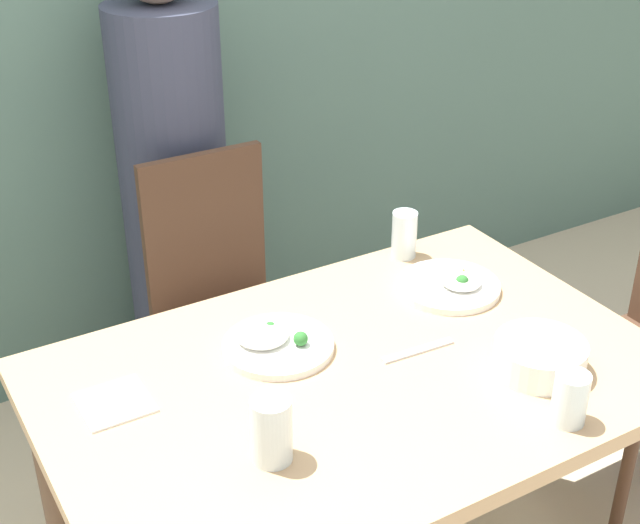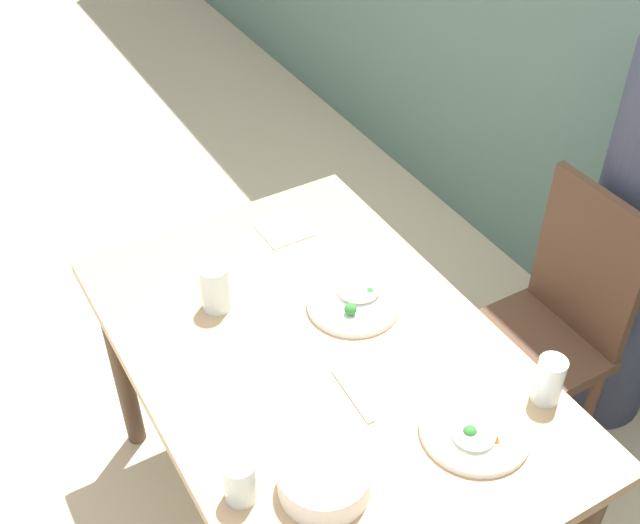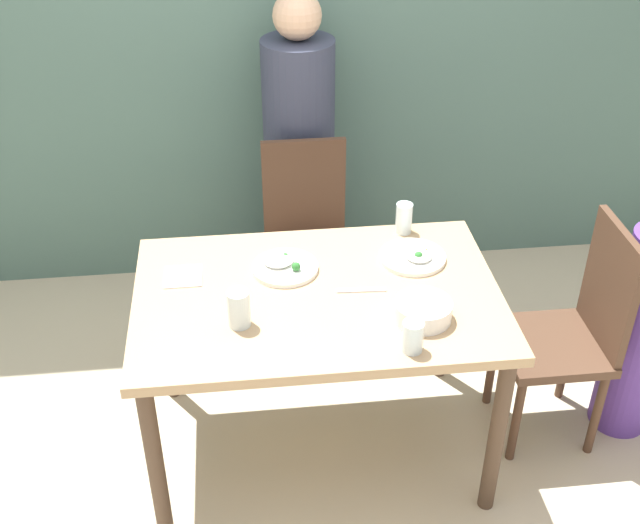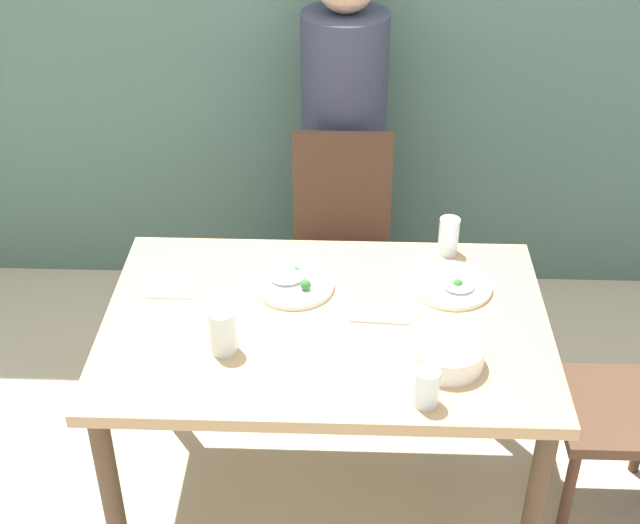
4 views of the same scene
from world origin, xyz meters
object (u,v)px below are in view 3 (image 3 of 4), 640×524
Objects in this scene: person_adult at (300,167)px; bowl_curry at (423,310)px; chair_adult_spot at (307,239)px; glass_water_tall at (413,336)px; chair_child_spot at (572,329)px; plate_rice_adult at (414,257)px.

person_adult reaches higher than bowl_curry.
chair_adult_spot reaches higher than bowl_curry.
glass_water_tall is (-0.07, -0.16, 0.02)m from bowl_curry.
chair_adult_spot is at bearing 101.74° from glass_water_tall.
chair_adult_spot is at bearing -90.00° from person_adult.
chair_child_spot is 3.77× the size of plate_rice_adult.
plate_rice_adult is (-0.62, 0.17, 0.27)m from chair_child_spot.
glass_water_tall is (0.24, -1.47, 0.11)m from person_adult.
person_adult is at bearing 103.22° from bowl_curry.
chair_adult_spot is at bearing 107.49° from bowl_curry.
person_adult is 13.97× the size of glass_water_tall.
chair_adult_spot is 1.00× the size of chair_child_spot.
plate_rice_adult is (0.35, -0.94, 0.07)m from person_adult.
bowl_curry is (-0.66, -0.20, 0.30)m from chair_child_spot.
chair_child_spot reaches higher than plate_rice_adult.
plate_rice_adult is (0.35, -0.61, 0.27)m from chair_adult_spot.
glass_water_tall is at bearing -102.65° from plate_rice_adult.
chair_adult_spot is 8.64× the size of glass_water_tall.
person_adult reaches higher than chair_child_spot.
chair_child_spot is at bearing 25.95° from glass_water_tall.
person_adult is at bearing 90.00° from chair_adult_spot.
chair_adult_spot is 0.39m from person_adult.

